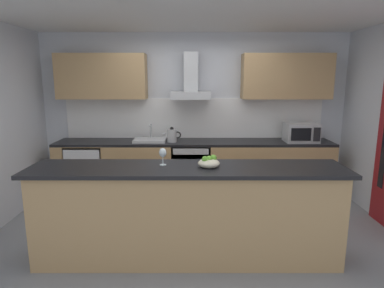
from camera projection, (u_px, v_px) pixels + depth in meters
name	position (u px, v px, depth m)	size (l,w,h in m)	color
ground	(194.00, 235.00, 4.06)	(5.96, 4.40, 0.02)	gray
ceiling	(194.00, 10.00, 3.54)	(5.96, 4.40, 0.02)	white
wall_back	(193.00, 114.00, 5.53)	(5.96, 0.12, 2.60)	silver
backsplash_tile	(193.00, 118.00, 5.47)	(4.22, 0.02, 0.66)	white
counter_back	(193.00, 168.00, 5.32)	(4.37, 0.60, 0.90)	tan
counter_island	(187.00, 214.00, 3.39)	(3.19, 0.64, 1.01)	tan
upper_cabinets	(193.00, 76.00, 5.18)	(4.31, 0.32, 0.70)	tan
oven	(190.00, 168.00, 5.29)	(0.60, 0.62, 0.80)	slate
refrigerator	(88.00, 170.00, 5.29)	(0.58, 0.60, 0.85)	white
microwave	(300.00, 132.00, 5.15)	(0.50, 0.38, 0.30)	#B7BABC
sink	(149.00, 140.00, 5.21)	(0.50, 0.40, 0.26)	silver
kettle	(171.00, 135.00, 5.15)	(0.29, 0.15, 0.24)	#B7BABC
range_hood	(190.00, 84.00, 5.16)	(0.62, 0.45, 0.72)	#B7BABC
wine_glass	(162.00, 153.00, 3.34)	(0.08, 0.08, 0.18)	silver
fruit_bowl	(208.00, 163.00, 3.29)	(0.22, 0.22, 0.13)	beige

